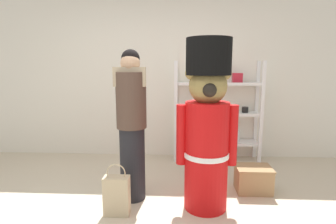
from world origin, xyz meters
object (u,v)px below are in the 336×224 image
display_crate (253,179)px  person_shopper (132,124)px  merchandise_shelf (217,111)px  teddy_bear_guard (207,126)px  shopping_bag (117,195)px

display_crate → person_shopper: bearing=-170.3°
merchandise_shelf → person_shopper: 1.73m
merchandise_shelf → display_crate: bearing=-74.7°
merchandise_shelf → teddy_bear_guard: size_ratio=0.89×
teddy_bear_guard → shopping_bag: bearing=-167.9°
teddy_bear_guard → display_crate: teddy_bear_guard is taller
shopping_bag → merchandise_shelf: bearing=54.9°
teddy_bear_guard → person_shopper: (-0.79, 0.16, -0.01)m
person_shopper → display_crate: (1.39, 0.24, -0.71)m
merchandise_shelf → person_shopper: (-1.09, -1.34, 0.08)m
person_shopper → shopping_bag: bearing=-105.9°
merchandise_shelf → teddy_bear_guard: teddy_bear_guard is taller
teddy_bear_guard → person_shopper: size_ratio=1.06×
teddy_bear_guard → shopping_bag: size_ratio=3.27×
person_shopper → shopping_bag: 0.74m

